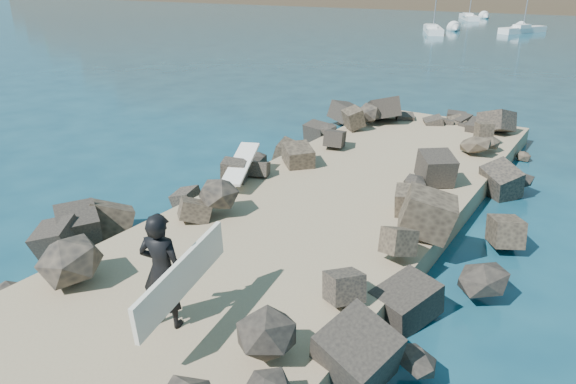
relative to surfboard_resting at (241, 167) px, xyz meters
name	(u,v)px	position (x,y,z in m)	size (l,w,h in m)	color
ground	(310,235)	(2.66, -0.69, -1.04)	(800.00, 800.00, 0.00)	#0F384C
jetty	(262,259)	(2.66, -2.69, -0.74)	(6.00, 26.00, 0.60)	#8C7759
riprap_left	(180,211)	(-0.24, -2.19, -0.54)	(2.60, 22.00, 1.00)	black
riprap_right	(400,281)	(5.56, -2.19, -0.54)	(2.60, 22.00, 1.00)	black
surfboard_resting	(241,167)	(0.00, 0.00, 0.00)	(0.55, 2.18, 0.07)	white
surfer_with_board	(165,272)	(2.96, -5.65, 0.57)	(1.17, 2.43, 1.99)	black
sailboat_b	(523,30)	(-2.83, 55.11, -0.69)	(4.24, 6.64, 8.09)	white
sailboat_e	(469,17)	(-13.43, 71.76, -0.69)	(4.70, 7.41, 8.93)	white
sailboat_a	(433,30)	(-11.34, 49.49, -0.69)	(4.46, 7.38, 8.84)	white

